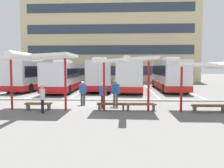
# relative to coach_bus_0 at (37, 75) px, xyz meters

# --- Properties ---
(ground_plane) EXTENTS (160.00, 160.00, 0.00)m
(ground_plane) POSITION_rel_coach_bus_0_xyz_m (7.67, -10.30, -1.74)
(ground_plane) COLOR slate
(terminal_building) EXTENTS (32.69, 14.60, 21.47)m
(terminal_building) POSITION_rel_coach_bus_0_xyz_m (7.69, 22.40, 7.63)
(terminal_building) COLOR #D1BC8C
(terminal_building) RESTS_ON ground
(coach_bus_0) EXTENTS (3.66, 11.00, 3.67)m
(coach_bus_0) POSITION_rel_coach_bus_0_xyz_m (0.00, 0.00, 0.00)
(coach_bus_0) COLOR silver
(coach_bus_0) RESTS_ON ground
(coach_bus_1) EXTENTS (2.84, 11.69, 3.44)m
(coach_bus_1) POSITION_rel_coach_bus_0_xyz_m (3.82, -0.94, -0.14)
(coach_bus_1) COLOR silver
(coach_bus_1) RESTS_ON ground
(coach_bus_2) EXTENTS (3.13, 10.66, 3.72)m
(coach_bus_2) POSITION_rel_coach_bus_0_xyz_m (7.54, 0.50, 0.03)
(coach_bus_2) COLOR silver
(coach_bus_2) RESTS_ON ground
(coach_bus_3) EXTENTS (3.26, 10.57, 3.67)m
(coach_bus_3) POSITION_rel_coach_bus_0_xyz_m (11.20, -0.65, -0.00)
(coach_bus_3) COLOR silver
(coach_bus_3) RESTS_ON ground
(coach_bus_4) EXTENTS (2.61, 11.57, 3.75)m
(coach_bus_4) POSITION_rel_coach_bus_0_xyz_m (15.55, 0.61, 0.03)
(coach_bus_4) COLOR silver
(coach_bus_4) RESTS_ON ground
(lane_stripe_0) EXTENTS (0.16, 14.00, 0.01)m
(lane_stripe_0) POSITION_rel_coach_bus_0_xyz_m (-1.87, -0.69, -1.73)
(lane_stripe_0) COLOR white
(lane_stripe_0) RESTS_ON ground
(lane_stripe_1) EXTENTS (0.16, 14.00, 0.01)m
(lane_stripe_1) POSITION_rel_coach_bus_0_xyz_m (1.94, -0.69, -1.73)
(lane_stripe_1) COLOR white
(lane_stripe_1) RESTS_ON ground
(lane_stripe_2) EXTENTS (0.16, 14.00, 0.01)m
(lane_stripe_2) POSITION_rel_coach_bus_0_xyz_m (5.76, -0.69, -1.73)
(lane_stripe_2) COLOR white
(lane_stripe_2) RESTS_ON ground
(lane_stripe_3) EXTENTS (0.16, 14.00, 0.01)m
(lane_stripe_3) POSITION_rel_coach_bus_0_xyz_m (9.57, -0.69, -1.73)
(lane_stripe_3) COLOR white
(lane_stripe_3) RESTS_ON ground
(lane_stripe_4) EXTENTS (0.16, 14.00, 0.01)m
(lane_stripe_4) POSITION_rel_coach_bus_0_xyz_m (13.39, -0.69, -1.73)
(lane_stripe_4) COLOR white
(lane_stripe_4) RESTS_ON ground
(lane_stripe_5) EXTENTS (0.16, 14.00, 0.01)m
(lane_stripe_5) POSITION_rel_coach_bus_0_xyz_m (17.21, -0.69, -1.73)
(lane_stripe_5) COLOR white
(lane_stripe_5) RESTS_ON ground
(waiting_shelter_1) EXTENTS (4.39, 5.28, 3.47)m
(waiting_shelter_1) POSITION_rel_coach_bus_0_xyz_m (5.12, -13.34, 1.46)
(waiting_shelter_1) COLOR red
(waiting_shelter_1) RESTS_ON ground
(bench_1) EXTENTS (1.61, 0.43, 0.45)m
(bench_1) POSITION_rel_coach_bus_0_xyz_m (5.12, -13.10, -1.40)
(bench_1) COLOR brown
(bench_1) RESTS_ON ground
(waiting_shelter_2) EXTENTS (3.70, 4.18, 3.28)m
(waiting_shelter_2) POSITION_rel_coach_bus_0_xyz_m (10.52, -13.26, 1.25)
(waiting_shelter_2) COLOR red
(waiting_shelter_2) RESTS_ON ground
(bench_2) EXTENTS (1.77, 0.43, 0.45)m
(bench_2) POSITION_rel_coach_bus_0_xyz_m (9.62, -12.95, -1.40)
(bench_2) COLOR brown
(bench_2) RESTS_ON ground
(bench_3) EXTENTS (1.88, 0.54, 0.45)m
(bench_3) POSITION_rel_coach_bus_0_xyz_m (11.42, -12.93, -1.40)
(bench_3) COLOR brown
(bench_3) RESTS_ON ground
(waiting_shelter_3) EXTENTS (4.22, 5.06, 2.93)m
(waiting_shelter_3) POSITION_rel_coach_bus_0_xyz_m (15.37, -13.54, 0.96)
(waiting_shelter_3) COLOR red
(waiting_shelter_3) RESTS_ON ground
(bench_4) EXTENTS (1.99, 0.49, 0.45)m
(bench_4) POSITION_rel_coach_bus_0_xyz_m (15.37, -13.30, -1.39)
(bench_4) COLOR brown
(bench_4) RESTS_ON ground
(platform_kerb) EXTENTS (44.00, 0.24, 0.12)m
(platform_kerb) POSITION_rel_coach_bus_0_xyz_m (7.67, -8.90, -1.68)
(platform_kerb) COLOR #ADADA8
(platform_kerb) RESTS_ON ground
(waiting_passenger_0) EXTENTS (0.52, 0.33, 1.67)m
(waiting_passenger_0) POSITION_rel_coach_bus_0_xyz_m (7.50, -10.93, -0.77)
(waiting_passenger_0) COLOR #33384C
(waiting_passenger_0) RESTS_ON ground
(waiting_passenger_1) EXTENTS (0.55, 0.36, 1.76)m
(waiting_passenger_1) POSITION_rel_coach_bus_0_xyz_m (9.82, -11.60, -0.71)
(waiting_passenger_1) COLOR brown
(waiting_passenger_1) RESTS_ON ground
(waiting_passenger_2) EXTENTS (0.51, 0.43, 1.61)m
(waiting_passenger_2) POSITION_rel_coach_bus_0_xyz_m (9.01, -11.90, -0.81)
(waiting_passenger_2) COLOR #33384C
(waiting_passenger_2) RESTS_ON ground
(waiting_passenger_3) EXTENTS (0.43, 0.52, 1.63)m
(waiting_passenger_3) POSITION_rel_coach_bus_0_xyz_m (5.70, -14.00, -0.80)
(waiting_passenger_3) COLOR black
(waiting_passenger_3) RESTS_ON ground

